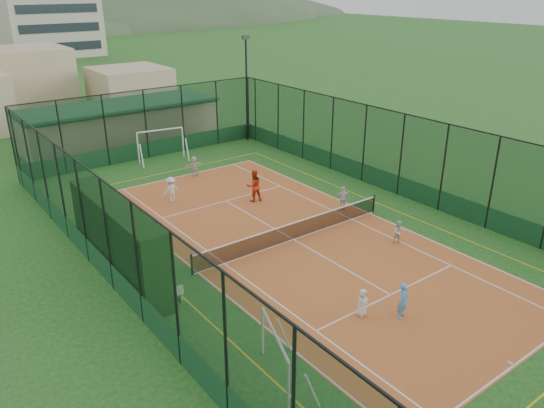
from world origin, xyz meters
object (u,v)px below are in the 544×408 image
(futsal_goal_far, at_px, (161,145))
(child_far_right, at_px, (343,199))
(futsal_goal_near, at_px, (274,358))
(child_near_left, at_px, (362,303))
(floodlight_ne, at_px, (247,89))
(white_bench, at_px, (165,296))
(child_near_right, at_px, (399,232))
(clubhouse, at_px, (120,123))
(child_far_back, at_px, (194,166))
(child_far_left, at_px, (171,190))
(coach, at_px, (254,186))
(child_near_mid, at_px, (403,300))

(futsal_goal_far, bearing_deg, child_far_right, -65.26)
(futsal_goal_far, bearing_deg, futsal_goal_near, -98.28)
(child_near_left, height_order, child_far_right, child_far_right)
(floodlight_ne, bearing_deg, futsal_goal_far, -175.22)
(white_bench, bearing_deg, child_near_right, -1.98)
(floodlight_ne, distance_m, child_far_right, 16.28)
(clubhouse, height_order, child_near_left, clubhouse)
(child_near_right, height_order, child_far_back, child_far_back)
(clubhouse, distance_m, child_near_left, 28.79)
(child_far_back, bearing_deg, futsal_goal_far, -87.25)
(child_far_left, relative_size, child_far_back, 1.14)
(coach, bearing_deg, child_near_left, 85.33)
(futsal_goal_far, distance_m, child_near_right, 19.65)
(child_far_back, xyz_separation_m, coach, (0.64, -6.01, 0.29))
(child_far_left, bearing_deg, futsal_goal_far, -115.09)
(child_near_right, xyz_separation_m, child_far_back, (-3.19, 14.84, 0.07))
(child_far_left, relative_size, coach, 0.80)
(child_far_left, distance_m, child_far_right, 10.03)
(child_near_left, distance_m, child_far_back, 18.32)
(futsal_goal_near, xyz_separation_m, coach, (8.36, 13.02, 0.02))
(futsal_goal_far, height_order, child_near_mid, futsal_goal_far)
(floodlight_ne, relative_size, child_far_right, 5.66)
(child_near_mid, bearing_deg, white_bench, 122.55)
(child_near_mid, xyz_separation_m, child_far_back, (1.60, 19.12, -0.07))
(child_far_back, bearing_deg, clubhouse, -85.60)
(clubhouse, bearing_deg, child_near_mid, -91.68)
(futsal_goal_near, relative_size, coach, 1.54)
(child_near_left, relative_size, child_far_left, 0.75)
(white_bench, xyz_separation_m, futsal_goal_near, (0.81, -6.20, 0.55))
(futsal_goal_far, bearing_deg, child_far_back, -78.26)
(clubhouse, height_order, child_far_left, clubhouse)
(child_near_left, distance_m, child_far_right, 10.30)
(futsal_goal_near, bearing_deg, coach, -11.95)
(white_bench, bearing_deg, child_far_back, 64.13)
(futsal_goal_near, bearing_deg, white_bench, 28.21)
(child_near_left, bearing_deg, child_far_back, 77.35)
(child_near_left, xyz_separation_m, child_far_back, (2.76, 18.12, 0.10))
(white_bench, xyz_separation_m, child_near_mid, (6.93, -6.29, 0.35))
(coach, bearing_deg, white_bench, 47.66)
(child_near_right, distance_m, child_far_back, 15.18)
(futsal_goal_near, height_order, child_near_right, futsal_goal_near)
(child_near_mid, distance_m, child_far_left, 16.03)
(child_far_right, xyz_separation_m, child_far_back, (-3.84, 10.21, -0.05))
(floodlight_ne, xyz_separation_m, futsal_goal_near, (-15.59, -24.22, -3.17))
(child_far_left, bearing_deg, clubhouse, -103.58)
(white_bench, xyz_separation_m, coach, (9.17, 6.82, 0.56))
(child_far_right, bearing_deg, futsal_goal_near, 68.82)
(floodlight_ne, height_order, child_far_right, floodlight_ne)
(child_far_right, bearing_deg, coach, -21.24)
(child_far_left, xyz_separation_m, child_far_right, (7.16, -7.02, -0.04))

